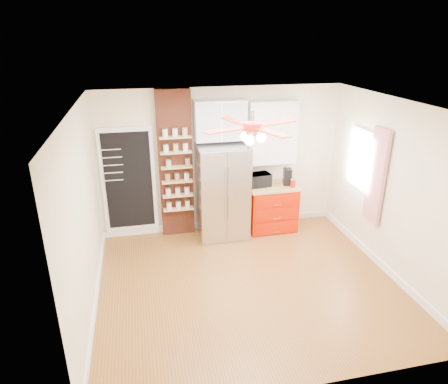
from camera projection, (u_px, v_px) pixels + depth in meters
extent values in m
plane|color=brown|center=(248.00, 283.00, 6.12)|extent=(4.50, 4.50, 0.00)
plane|color=white|center=(253.00, 106.00, 5.11)|extent=(4.50, 4.50, 0.00)
cube|color=beige|center=(221.00, 161.00, 7.43)|extent=(4.50, 0.02, 2.70)
cube|color=beige|center=(308.00, 283.00, 3.80)|extent=(4.50, 0.02, 2.70)
cube|color=beige|center=(83.00, 217.00, 5.17)|extent=(0.02, 4.00, 2.70)
cube|color=beige|center=(393.00, 190.00, 6.06)|extent=(0.02, 4.00, 2.70)
cube|color=white|center=(129.00, 181.00, 7.15)|extent=(0.95, 0.04, 1.95)
cube|color=black|center=(129.00, 181.00, 7.13)|extent=(0.82, 0.02, 1.78)
cube|color=brown|center=(176.00, 165.00, 7.19)|extent=(0.60, 0.16, 2.70)
cube|color=silver|center=(222.00, 192.00, 7.26)|extent=(0.90, 0.70, 1.75)
cube|color=white|center=(220.00, 120.00, 6.96)|extent=(0.90, 0.35, 0.70)
cube|color=#B81600|center=(271.00, 208.00, 7.66)|extent=(0.90, 0.60, 0.86)
cube|color=tan|center=(272.00, 186.00, 7.50)|extent=(0.94, 0.64, 0.04)
cube|color=white|center=(272.00, 132.00, 7.28)|extent=(0.90, 0.30, 1.15)
cube|color=white|center=(362.00, 160.00, 6.80)|extent=(0.04, 0.75, 1.05)
cube|color=red|center=(377.00, 176.00, 6.33)|extent=(0.06, 0.40, 1.55)
cylinder|color=silver|center=(253.00, 117.00, 5.17)|extent=(0.05, 0.05, 0.20)
cylinder|color=red|center=(252.00, 126.00, 5.21)|extent=(0.24, 0.24, 0.10)
sphere|color=white|center=(252.00, 138.00, 5.27)|extent=(0.13, 0.13, 0.13)
imported|color=black|center=(258.00, 180.00, 7.43)|extent=(0.47, 0.35, 0.24)
cube|color=black|center=(287.00, 177.00, 7.48)|extent=(0.18, 0.22, 0.31)
cylinder|color=#AF1509|center=(293.00, 184.00, 7.38)|extent=(0.10, 0.10, 0.14)
cylinder|color=red|center=(290.00, 179.00, 7.60)|extent=(0.12, 0.12, 0.14)
cylinder|color=#C5B597|center=(169.00, 164.00, 6.98)|extent=(0.12, 0.12, 0.12)
cylinder|color=#98764D|center=(188.00, 162.00, 7.07)|extent=(0.09, 0.09, 0.12)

